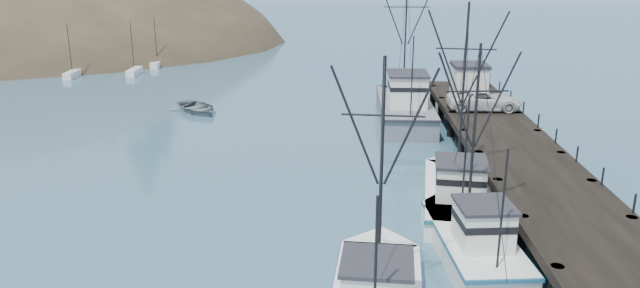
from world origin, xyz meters
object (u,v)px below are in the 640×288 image
at_px(work_vessel, 404,107).
at_px(motorboat, 198,112).
at_px(trawler_near, 472,239).
at_px(trawler_far, 457,192).
at_px(pier_shed, 469,79).
at_px(pier, 519,156).
at_px(pickup_truck, 484,100).

height_order(work_vessel, motorboat, work_vessel).
xyz_separation_m(trawler_near, trawler_far, (0.39, 6.15, 0.00)).
distance_m(trawler_far, pier_shed, 20.81).
relative_size(work_vessel, pier_shed, 4.61).
bearing_deg(trawler_far, motorboat, 133.11).
xyz_separation_m(pier, trawler_near, (-5.01, -10.22, -0.87)).
relative_size(trawler_far, pier_shed, 3.72).
distance_m(pier_shed, pickup_truck, 5.31).
distance_m(trawler_near, motorboat, 33.63).
bearing_deg(pier_shed, trawler_near, -100.52).
bearing_deg(pier_shed, work_vessel, -167.21).
xyz_separation_m(trawler_far, motorboat, (-19.88, 21.24, -0.82)).
xyz_separation_m(pier, trawler_far, (-4.62, -4.06, -0.87)).
distance_m(work_vessel, pickup_truck, 7.29).
distance_m(trawler_near, trawler_far, 6.17).
height_order(trawler_near, work_vessel, work_vessel).
height_order(trawler_near, pier_shed, trawler_near).
relative_size(pier, pier_shed, 13.75).
relative_size(work_vessel, pickup_truck, 2.53).
distance_m(trawler_far, motorboat, 29.10).
bearing_deg(trawler_far, trawler_near, -93.62).
height_order(trawler_far, motorboat, trawler_far).
xyz_separation_m(pier, pickup_truck, (0.06, 10.82, 1.12)).
xyz_separation_m(pier, pier_shed, (-0.12, 16.09, 1.73)).
distance_m(pier, pickup_truck, 10.87).
bearing_deg(trawler_far, work_vessel, 93.70).
bearing_deg(pickup_truck, pier_shed, 2.15).
height_order(pier, trawler_far, trawler_far).
xyz_separation_m(pier_shed, motorboat, (-24.37, 1.08, -3.42)).
bearing_deg(pier, work_vessel, 111.54).
distance_m(pier_shed, motorboat, 24.64).
bearing_deg(work_vessel, pier, -68.46).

